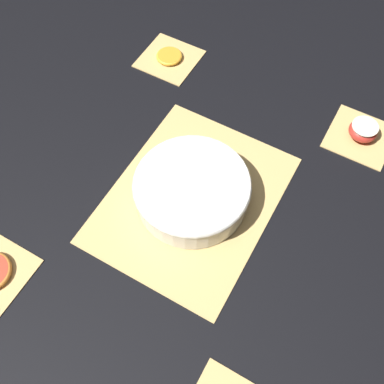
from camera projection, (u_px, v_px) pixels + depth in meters
ground_plane at (192, 199)px, 1.01m from camera, size 6.00×6.00×0.00m
bamboo_mat_center at (192, 199)px, 1.01m from camera, size 0.44×0.35×0.01m
coaster_mat_near_left at (169, 58)px, 1.23m from camera, size 0.15×0.15×0.01m
coaster_mat_far_left at (360, 136)px, 1.09m from camera, size 0.15×0.15×0.01m
fruit_salad_bowl at (192, 189)px, 0.97m from camera, size 0.25×0.25×0.07m
apple_half at (363, 130)px, 1.07m from camera, size 0.07×0.07×0.04m
orange_slice_whole at (169, 56)px, 1.22m from camera, size 0.07×0.07×0.01m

